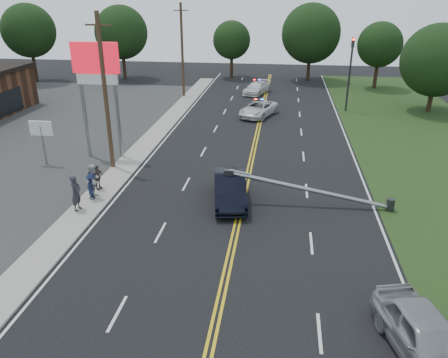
# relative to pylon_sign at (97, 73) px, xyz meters

# --- Properties ---
(ground) EXTENTS (120.00, 120.00, 0.00)m
(ground) POSITION_rel_pylon_sign_xyz_m (10.50, -14.00, -6.00)
(ground) COLOR black
(ground) RESTS_ON ground
(sidewalk) EXTENTS (1.80, 70.00, 0.12)m
(sidewalk) POSITION_rel_pylon_sign_xyz_m (2.10, -4.00, -5.94)
(sidewalk) COLOR gray
(sidewalk) RESTS_ON ground
(centerline_yellow) EXTENTS (0.36, 80.00, 0.00)m
(centerline_yellow) POSITION_rel_pylon_sign_xyz_m (10.50, -4.00, -5.99)
(centerline_yellow) COLOR gold
(centerline_yellow) RESTS_ON ground
(pylon_sign) EXTENTS (3.20, 0.35, 8.00)m
(pylon_sign) POSITION_rel_pylon_sign_xyz_m (0.00, 0.00, 0.00)
(pylon_sign) COLOR gray
(pylon_sign) RESTS_ON ground
(small_sign) EXTENTS (1.60, 0.14, 3.10)m
(small_sign) POSITION_rel_pylon_sign_xyz_m (-3.50, -2.00, -3.66)
(small_sign) COLOR gray
(small_sign) RESTS_ON ground
(traffic_signal) EXTENTS (0.28, 0.41, 7.05)m
(traffic_signal) POSITION_rel_pylon_sign_xyz_m (18.80, 16.00, -1.79)
(traffic_signal) COLOR #2D2D30
(traffic_signal) RESTS_ON ground
(fallen_streetlight) EXTENTS (9.36, 0.44, 1.91)m
(fallen_streetlight) POSITION_rel_pylon_sign_xyz_m (14.69, -6.00, -5.08)
(fallen_streetlight) COLOR #2D2D30
(fallen_streetlight) RESTS_ON ground
(utility_pole_mid) EXTENTS (1.60, 0.28, 10.00)m
(utility_pole_mid) POSITION_rel_pylon_sign_xyz_m (1.30, -2.00, -0.91)
(utility_pole_mid) COLOR #382619
(utility_pole_mid) RESTS_ON ground
(utility_pole_far) EXTENTS (1.60, 0.28, 10.00)m
(utility_pole_far) POSITION_rel_pylon_sign_xyz_m (1.30, 20.00, -0.91)
(utility_pole_far) COLOR #382619
(utility_pole_far) RESTS_ON ground
(tree_4) EXTENTS (6.67, 6.67, 9.79)m
(tree_4) POSITION_rel_pylon_sign_xyz_m (-20.00, 26.18, 0.45)
(tree_4) COLOR black
(tree_4) RESTS_ON ground
(tree_5) EXTENTS (6.90, 6.90, 9.53)m
(tree_5) POSITION_rel_pylon_sign_xyz_m (-9.09, 29.72, 0.08)
(tree_5) COLOR black
(tree_5) RESTS_ON ground
(tree_6) EXTENTS (5.06, 5.06, 7.57)m
(tree_6) POSITION_rel_pylon_sign_xyz_m (5.23, 32.65, -0.98)
(tree_6) COLOR black
(tree_6) RESTS_ON ground
(tree_7) EXTENTS (7.56, 7.56, 9.81)m
(tree_7) POSITION_rel_pylon_sign_xyz_m (15.65, 31.92, 0.03)
(tree_7) COLOR black
(tree_7) RESTS_ON ground
(tree_8) EXTENTS (5.30, 5.30, 7.86)m
(tree_8) POSITION_rel_pylon_sign_xyz_m (23.63, 27.89, -0.80)
(tree_8) COLOR black
(tree_8) RESTS_ON ground
(tree_9) EXTENTS (6.87, 6.87, 8.43)m
(tree_9) POSITION_rel_pylon_sign_xyz_m (26.94, 16.77, -1.01)
(tree_9) COLOR black
(tree_9) RESTS_ON ground
(crashed_sedan) EXTENTS (2.52, 5.16, 1.63)m
(crashed_sedan) POSITION_rel_pylon_sign_xyz_m (9.81, -6.12, -5.18)
(crashed_sedan) COLOR black
(crashed_sedan) RESTS_ON ground
(waiting_sedan) EXTENTS (3.09, 5.13, 1.64)m
(waiting_sedan) POSITION_rel_pylon_sign_xyz_m (17.44, -16.66, -5.18)
(waiting_sedan) COLOR #95979C
(waiting_sedan) RESTS_ON ground
(emergency_a) EXTENTS (3.97, 5.54, 1.40)m
(emergency_a) POSITION_rel_pylon_sign_xyz_m (10.23, 12.74, -5.30)
(emergency_a) COLOR silver
(emergency_a) RESTS_ON ground
(emergency_b) EXTENTS (3.43, 5.14, 1.38)m
(emergency_b) POSITION_rel_pylon_sign_xyz_m (9.41, 22.68, -5.31)
(emergency_b) COLOR silver
(emergency_b) RESTS_ON ground
(bystander_a) EXTENTS (0.50, 0.74, 2.00)m
(bystander_a) POSITION_rel_pylon_sign_xyz_m (1.78, -8.41, -4.88)
(bystander_a) COLOR #292931
(bystander_a) RESTS_ON sidewalk
(bystander_b) EXTENTS (0.79, 1.00, 2.00)m
(bystander_b) POSITION_rel_pylon_sign_xyz_m (2.09, -6.72, -4.88)
(bystander_b) COLOR #ABABB0
(bystander_b) RESTS_ON sidewalk
(bystander_c) EXTENTS (0.61, 1.02, 1.55)m
(bystander_c) POSITION_rel_pylon_sign_xyz_m (2.03, -6.98, -5.10)
(bystander_c) COLOR #181E3C
(bystander_c) RESTS_ON sidewalk
(bystander_d) EXTENTS (0.66, 0.99, 1.57)m
(bystander_d) POSITION_rel_pylon_sign_xyz_m (1.82, -5.70, -5.09)
(bystander_d) COLOR #5E4E4B
(bystander_d) RESTS_ON sidewalk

